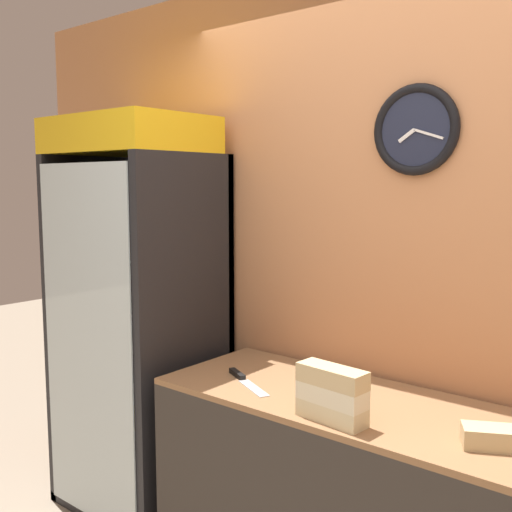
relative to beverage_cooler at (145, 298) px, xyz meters
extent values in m
cube|color=tan|center=(1.41, 0.32, 0.24)|extent=(5.20, 0.06, 2.70)
torus|color=black|center=(1.37, 0.28, 0.82)|extent=(0.37, 0.04, 0.37)
cylinder|color=#1E2338|center=(1.37, 0.28, 0.82)|extent=(0.30, 0.01, 0.30)
cube|color=white|center=(1.33, 0.27, 0.79)|extent=(0.07, 0.01, 0.06)
cube|color=white|center=(1.43, 0.27, 0.80)|extent=(0.12, 0.01, 0.05)
cube|color=#8E6642|center=(1.41, -0.04, -0.26)|extent=(1.86, 0.63, 0.02)
cube|color=black|center=(0.00, 0.25, -0.18)|extent=(0.78, 0.04, 1.86)
cube|color=black|center=(-0.36, -0.05, -0.18)|extent=(0.05, 0.63, 1.86)
cube|color=black|center=(0.37, -0.05, -0.18)|extent=(0.05, 0.63, 1.86)
cube|color=black|center=(0.00, -0.05, -1.09)|extent=(0.78, 0.63, 0.05)
cube|color=white|center=(0.00, 0.22, -0.18)|extent=(0.68, 0.02, 1.76)
cube|color=silver|center=(0.00, -0.37, -0.18)|extent=(0.68, 0.01, 1.76)
cube|color=gold|center=(0.00, -0.08, 0.84)|extent=(0.78, 0.57, 0.18)
cube|color=silver|center=(0.00, -0.07, -0.59)|extent=(0.66, 0.51, 0.01)
cube|color=silver|center=(0.00, -0.07, -0.17)|extent=(0.66, 0.51, 0.01)
cube|color=silver|center=(0.00, -0.07, 0.25)|extent=(0.66, 0.51, 0.01)
cylinder|color=#B2BCCC|center=(-0.21, -0.28, 0.32)|extent=(0.06, 0.06, 0.14)
cylinder|color=#B2BCCC|center=(-0.21, -0.28, 0.42)|extent=(0.02, 0.02, 0.06)
cylinder|color=#B2BCCC|center=(0.08, -0.28, 0.34)|extent=(0.07, 0.07, 0.17)
cylinder|color=#B2BCCC|center=(0.08, -0.28, 0.46)|extent=(0.03, 0.03, 0.07)
cylinder|color=#5B2D19|center=(0.27, -0.28, 0.31)|extent=(0.06, 0.06, 0.11)
cylinder|color=#5B2D19|center=(0.27, -0.28, 0.39)|extent=(0.02, 0.02, 0.05)
cylinder|color=gold|center=(0.18, -0.27, -0.53)|extent=(0.08, 0.08, 0.11)
cylinder|color=gold|center=(0.18, -0.27, -0.45)|extent=(0.03, 0.03, 0.05)
cylinder|color=#B2BCCC|center=(0.19, -0.28, -0.10)|extent=(0.07, 0.07, 0.13)
cylinder|color=#B2BCCC|center=(0.19, -0.28, -0.01)|extent=(0.03, 0.03, 0.06)
cylinder|color=#2D6B38|center=(-0.27, -0.27, -0.51)|extent=(0.07, 0.07, 0.15)
cylinder|color=#2D6B38|center=(-0.27, -0.27, -0.41)|extent=(0.03, 0.03, 0.06)
cylinder|color=orange|center=(-0.14, -0.27, -0.10)|extent=(0.08, 0.08, 0.14)
cylinder|color=orange|center=(-0.14, -0.27, 0.00)|extent=(0.03, 0.03, 0.06)
cylinder|color=gold|center=(-0.28, -0.27, -0.09)|extent=(0.07, 0.07, 0.15)
cylinder|color=gold|center=(-0.28, -0.27, 0.01)|extent=(0.03, 0.03, 0.06)
cylinder|color=#2D6B38|center=(0.02, -0.28, -0.11)|extent=(0.06, 0.06, 0.12)
cylinder|color=#2D6B38|center=(0.02, -0.28, -0.03)|extent=(0.02, 0.02, 0.05)
cylinder|color=#2D6B38|center=(0.04, -0.28, -0.51)|extent=(0.06, 0.06, 0.14)
cylinder|color=#2D6B38|center=(0.04, -0.28, -0.41)|extent=(0.02, 0.02, 0.06)
cube|color=beige|center=(1.33, -0.27, -0.21)|extent=(0.27, 0.12, 0.07)
cube|color=beige|center=(1.33, -0.27, -0.14)|extent=(0.27, 0.12, 0.07)
cube|color=tan|center=(1.33, -0.27, -0.08)|extent=(0.27, 0.12, 0.07)
cube|color=tan|center=(1.88, -0.11, -0.21)|extent=(0.27, 0.21, 0.07)
cube|color=silver|center=(0.90, -0.19, -0.24)|extent=(0.22, 0.14, 0.00)
cube|color=black|center=(0.74, -0.11, -0.23)|extent=(0.13, 0.08, 0.02)
camera|label=1|loc=(2.42, -2.04, 0.60)|focal=42.00mm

